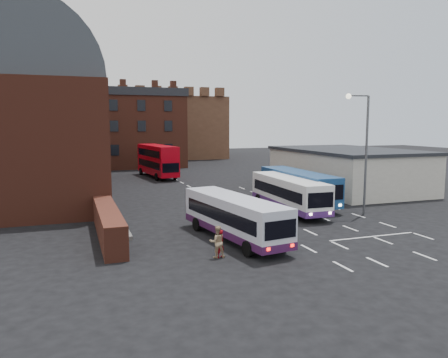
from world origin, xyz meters
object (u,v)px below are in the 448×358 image
object	(u,v)px
bus_blue	(298,185)
street_lamp	(363,143)
bus_white_outbound	(234,215)
pedestrian_red	(220,244)
bus_white_inbound	(289,191)
pedestrian_beige	(217,242)
bus_red_double	(157,160)

from	to	relation	value
bus_blue	street_lamp	distance (m)	7.03
bus_white_outbound	pedestrian_red	bearing A→B (deg)	-130.97
bus_white_inbound	pedestrian_red	xyz separation A→B (m)	(-9.01, -9.65, -0.83)
street_lamp	pedestrian_red	xyz separation A→B (m)	(-13.42, -6.50, -4.71)
street_lamp	pedestrian_beige	bearing A→B (deg)	-154.51
bus_red_double	bus_white_outbound	bearing A→B (deg)	80.52
bus_blue	bus_red_double	world-z (taller)	bus_red_double
pedestrian_red	street_lamp	bearing A→B (deg)	-179.93
bus_blue	street_lamp	bearing A→B (deg)	113.77
street_lamp	pedestrian_red	distance (m)	15.63
bus_blue	street_lamp	world-z (taller)	street_lamp
bus_white_outbound	bus_blue	size ratio (longest dim) A/B	0.93
bus_white_inbound	pedestrian_red	size ratio (longest dim) A/B	6.65
bus_blue	bus_white_inbound	bearing A→B (deg)	48.63
bus_white_inbound	street_lamp	size ratio (longest dim) A/B	1.08
pedestrian_red	bus_white_inbound	bearing A→B (deg)	-158.82
bus_red_double	pedestrian_red	xyz separation A→B (m)	(-3.44, -34.75, -1.45)
bus_white_outbound	pedestrian_red	size ratio (longest dim) A/B	6.54
pedestrian_beige	pedestrian_red	bearing A→B (deg)	168.04
bus_white_inbound	bus_red_double	world-z (taller)	bus_red_double
bus_blue	pedestrian_red	bearing A→B (deg)	48.10
bus_white_outbound	bus_red_double	xyz separation A→B (m)	(1.51, 31.69, 0.67)
bus_red_double	pedestrian_beige	world-z (taller)	bus_red_double
bus_blue	pedestrian_red	xyz separation A→B (m)	(-11.12, -11.96, -0.93)
bus_white_outbound	street_lamp	xyz separation A→B (m)	(11.48, 3.44, 3.93)
pedestrian_beige	bus_blue	bearing A→B (deg)	-126.98
bus_white_inbound	pedestrian_beige	bearing A→B (deg)	47.80
bus_blue	pedestrian_beige	world-z (taller)	bus_blue
pedestrian_beige	bus_red_double	bearing A→B (deg)	-89.50
bus_white_outbound	pedestrian_beige	bearing A→B (deg)	-133.07
bus_white_inbound	pedestrian_beige	world-z (taller)	bus_white_inbound
bus_blue	pedestrian_beige	distance (m)	16.42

